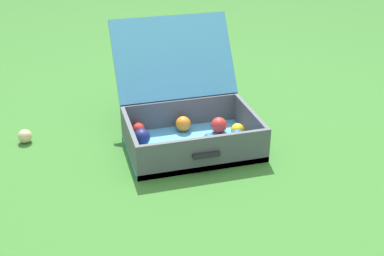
# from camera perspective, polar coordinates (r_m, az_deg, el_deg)

# --- Properties ---
(ground_plane) EXTENTS (16.00, 16.00, 0.00)m
(ground_plane) POSITION_cam_1_polar(r_m,az_deg,el_deg) (2.17, 1.33, -2.90)
(ground_plane) COLOR #336B28
(open_suitcase) EXTENTS (0.55, 0.65, 0.48)m
(open_suitcase) POSITION_cam_1_polar(r_m,az_deg,el_deg) (2.22, -0.55, 1.20)
(open_suitcase) COLOR #4799C6
(open_suitcase) RESTS_ON ground
(stray_ball_on_grass) EXTENTS (0.06, 0.06, 0.06)m
(stray_ball_on_grass) POSITION_cam_1_polar(r_m,az_deg,el_deg) (2.36, -18.31, -0.88)
(stray_ball_on_grass) COLOR #D1B784
(stray_ball_on_grass) RESTS_ON ground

